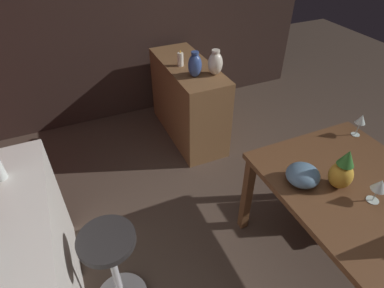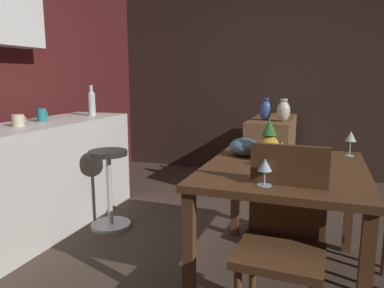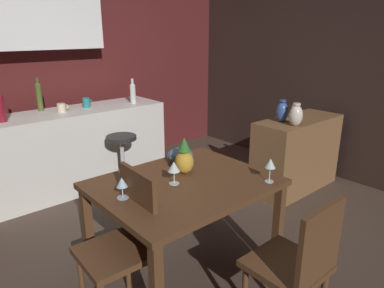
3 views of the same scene
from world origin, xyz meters
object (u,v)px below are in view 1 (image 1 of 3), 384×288
(pineapple_centerpiece, at_px, (342,171))
(pillar_candle_tall, at_px, (180,59))
(sideboard_cabinet, at_px, (188,101))
(vase_ceramic_ivory, at_px, (215,63))
(bar_stool, at_px, (114,270))
(dining_table, at_px, (359,201))
(wine_glass_left, at_px, (380,186))
(fruit_bowl, at_px, (303,175))
(vase_ceramic_blue, at_px, (195,65))
(wine_glass_center, at_px, (361,120))

(pineapple_centerpiece, bearing_deg, pillar_candle_tall, 8.85)
(sideboard_cabinet, bearing_deg, vase_ceramic_ivory, -155.06)
(pineapple_centerpiece, distance_m, pillar_candle_tall, 1.81)
(bar_stool, relative_size, pineapple_centerpiece, 2.48)
(dining_table, bearing_deg, pillar_candle_tall, 11.75)
(pineapple_centerpiece, relative_size, vase_ceramic_ivory, 1.17)
(sideboard_cabinet, relative_size, wine_glass_left, 6.90)
(wine_glass_left, bearing_deg, dining_table, -10.43)
(fruit_bowl, distance_m, vase_ceramic_ivory, 1.39)
(sideboard_cabinet, xyz_separation_m, pillar_candle_tall, (-0.00, 0.08, 0.47))
(wine_glass_left, bearing_deg, fruit_bowl, 44.87)
(bar_stool, distance_m, vase_ceramic_blue, 1.78)
(pillar_candle_tall, relative_size, vase_ceramic_blue, 0.66)
(vase_ceramic_ivory, distance_m, vase_ceramic_blue, 0.19)
(wine_glass_center, xyz_separation_m, pineapple_centerpiece, (-0.34, 0.50, -0.01))
(vase_ceramic_blue, bearing_deg, dining_table, -167.36)
(wine_glass_center, xyz_separation_m, pillar_candle_tall, (1.45, 0.78, 0.02))
(bar_stool, height_order, pillar_candle_tall, pillar_candle_tall)
(wine_glass_left, height_order, pineapple_centerpiece, pineapple_centerpiece)
(sideboard_cabinet, xyz_separation_m, bar_stool, (-1.55, 1.14, -0.05))
(vase_ceramic_ivory, bearing_deg, wine_glass_left, -174.39)
(dining_table, distance_m, bar_stool, 1.53)
(fruit_bowl, height_order, vase_ceramic_ivory, vase_ceramic_ivory)
(dining_table, xyz_separation_m, wine_glass_center, (0.44, -0.39, 0.22))
(dining_table, relative_size, wine_glass_center, 6.95)
(pineapple_centerpiece, height_order, vase_ceramic_blue, vase_ceramic_blue)
(pillar_candle_tall, xyz_separation_m, vase_ceramic_blue, (-0.27, -0.03, 0.05))
(vase_ceramic_blue, bearing_deg, sideboard_cabinet, -9.70)
(wine_glass_center, bearing_deg, pillar_candle_tall, 28.27)
(bar_stool, xyz_separation_m, pillar_candle_tall, (1.55, -1.07, 0.53))
(dining_table, xyz_separation_m, sideboard_cabinet, (1.89, 0.32, -0.24))
(wine_glass_left, bearing_deg, wine_glass_center, -37.93)
(vase_ceramic_ivory, bearing_deg, wine_glass_center, -153.87)
(wine_glass_center, distance_m, vase_ceramic_ivory, 1.28)
(wine_glass_left, xyz_separation_m, wine_glass_center, (0.51, -0.40, 0.01))
(sideboard_cabinet, xyz_separation_m, vase_ceramic_ivory, (-0.30, -0.14, 0.52))
(sideboard_cabinet, height_order, vase_ceramic_blue, vase_ceramic_blue)
(bar_stool, height_order, vase_ceramic_blue, vase_ceramic_blue)
(bar_stool, xyz_separation_m, fruit_bowl, (-0.14, -1.17, 0.44))
(wine_glass_center, distance_m, pineapple_centerpiece, 0.61)
(vase_ceramic_ivory, xyz_separation_m, vase_ceramic_blue, (0.03, 0.19, 0.00))
(bar_stool, height_order, wine_glass_left, wine_glass_left)
(fruit_bowl, relative_size, vase_ceramic_ivory, 0.86)
(bar_stool, relative_size, wine_glass_center, 3.93)
(wine_glass_left, height_order, wine_glass_center, wine_glass_center)
(fruit_bowl, bearing_deg, vase_ceramic_blue, 2.81)
(bar_stool, relative_size, pillar_candle_tall, 4.35)
(pillar_candle_tall, bearing_deg, sideboard_cabinet, -89.47)
(sideboard_cabinet, distance_m, pillar_candle_tall, 0.48)
(dining_table, height_order, fruit_bowl, fruit_bowl)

